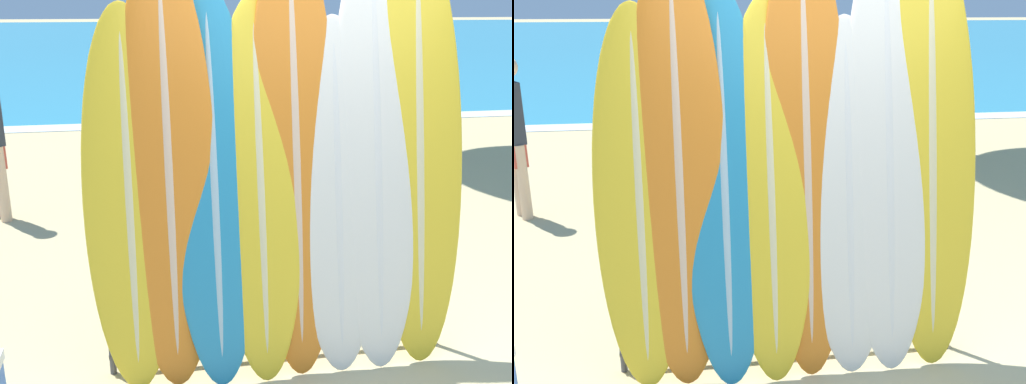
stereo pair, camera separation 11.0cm
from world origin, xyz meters
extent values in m
plane|color=tan|center=(0.00, 0.00, 0.00)|extent=(160.00, 160.00, 0.00)
cube|color=teal|center=(0.00, 37.75, 0.00)|extent=(120.00, 60.00, 0.00)
cube|color=white|center=(0.00, 8.05, 0.01)|extent=(120.00, 0.60, 0.01)
cylinder|color=#47474C|center=(-1.35, 0.33, 0.42)|extent=(0.04, 0.04, 0.83)
cylinder|color=#47474C|center=(0.68, 0.33, 0.42)|extent=(0.04, 0.04, 0.83)
cylinder|color=#47474C|center=(-0.34, 0.33, 0.81)|extent=(2.08, 0.04, 0.04)
cylinder|color=#47474C|center=(-0.34, 0.33, 0.12)|extent=(2.08, 0.04, 0.04)
ellipsoid|color=yellow|center=(-1.19, 0.36, 1.08)|extent=(0.51, 0.50, 2.17)
ellipsoid|color=beige|center=(-1.19, 0.36, 1.08)|extent=(0.09, 0.49, 2.08)
ellipsoid|color=orange|center=(-0.97, 0.38, 1.24)|extent=(0.54, 0.57, 2.49)
ellipsoid|color=beige|center=(-0.97, 0.38, 1.24)|extent=(0.10, 0.56, 2.39)
ellipsoid|color=teal|center=(-0.71, 0.38, 1.14)|extent=(0.51, 0.67, 2.28)
ellipsoid|color=#98BACC|center=(-0.71, 0.38, 1.14)|extent=(0.09, 0.65, 2.19)
ellipsoid|color=yellow|center=(-0.45, 0.37, 1.11)|extent=(0.50, 0.65, 2.21)
ellipsoid|color=beige|center=(-0.45, 0.37, 1.11)|extent=(0.09, 0.64, 2.13)
ellipsoid|color=orange|center=(-0.23, 0.42, 1.30)|extent=(0.53, 0.65, 2.60)
ellipsoid|color=beige|center=(-0.23, 0.42, 1.30)|extent=(0.10, 0.64, 2.49)
ellipsoid|color=silver|center=(0.02, 0.35, 1.05)|extent=(0.51, 0.56, 2.10)
ellipsoid|color=silver|center=(0.02, 0.35, 1.05)|extent=(0.09, 0.55, 2.01)
ellipsoid|color=silver|center=(0.27, 0.40, 1.27)|extent=(0.55, 0.67, 2.54)
ellipsoid|color=silver|center=(0.27, 0.40, 1.27)|extent=(0.10, 0.66, 2.44)
ellipsoid|color=yellow|center=(0.54, 0.41, 1.29)|extent=(0.57, 0.63, 2.58)
ellipsoid|color=beige|center=(0.54, 0.41, 1.29)|extent=(0.10, 0.61, 2.48)
cylinder|color=beige|center=(-2.58, 3.23, 0.39)|extent=(0.11, 0.11, 0.79)
cylinder|color=beige|center=(-2.67, 3.37, 0.39)|extent=(0.11, 0.11, 0.79)
cube|color=#CC4C3D|center=(-2.62, 3.30, 0.67)|extent=(0.23, 0.26, 0.24)
cylinder|color=#846047|center=(-1.69, 6.02, 0.40)|extent=(0.11, 0.11, 0.80)
cylinder|color=#846047|center=(-1.52, 6.02, 0.40)|extent=(0.11, 0.11, 0.80)
cube|color=gold|center=(-1.60, 6.02, 0.68)|extent=(0.23, 0.14, 0.24)
cube|color=#3370BC|center=(-1.60, 6.02, 1.11)|extent=(0.25, 0.16, 0.63)
sphere|color=#846047|center=(-1.60, 6.02, 1.57)|extent=(0.23, 0.23, 0.23)
camera|label=1|loc=(-1.04, -2.90, 2.16)|focal=42.00mm
camera|label=2|loc=(-0.93, -2.92, 2.16)|focal=42.00mm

